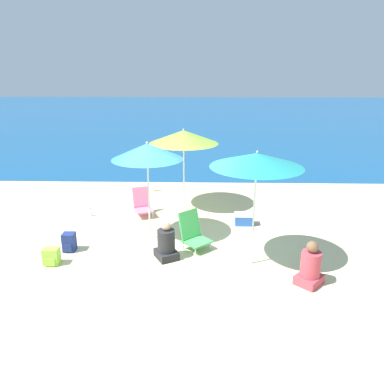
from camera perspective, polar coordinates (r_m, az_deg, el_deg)
ground_plane at (r=7.78m, az=-4.99°, el=-9.46°), size 60.00×60.00×0.00m
sea_water at (r=32.19m, az=-0.02°, el=11.79°), size 60.00×40.00×0.01m
beach_umbrella_lime at (r=9.75m, az=-1.29°, el=8.38°), size 1.81×1.81×2.16m
beach_umbrella_teal at (r=6.78m, az=9.84°, el=4.80°), size 1.69×1.69×2.24m
beach_umbrella_blue at (r=7.88m, az=-6.86°, el=6.13°), size 1.51×1.51×2.18m
beach_chair_pink at (r=9.73m, az=-7.56°, el=-1.74°), size 0.62×0.72×0.70m
beach_chair_green at (r=7.89m, az=0.14°, el=-6.12°), size 0.75×0.75×0.79m
person_seated_near at (r=7.50m, az=-3.95°, el=-7.89°), size 0.56×0.58×0.79m
person_seated_far at (r=6.95m, az=17.57°, el=-10.84°), size 0.59×0.59×0.82m
backpack_lime at (r=7.81m, az=-20.63°, el=-9.20°), size 0.29×0.24×0.33m
backpack_navy at (r=8.22m, az=-18.21°, el=-7.29°), size 0.24×0.26×0.39m
water_bottle at (r=10.00m, az=-15.14°, el=-3.06°), size 0.06×0.06×0.22m
cooler_box at (r=9.19m, az=7.97°, el=-4.08°), size 0.46×0.28×0.29m
seagull at (r=11.62m, az=-5.72°, el=0.77°), size 0.27×0.11×0.23m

